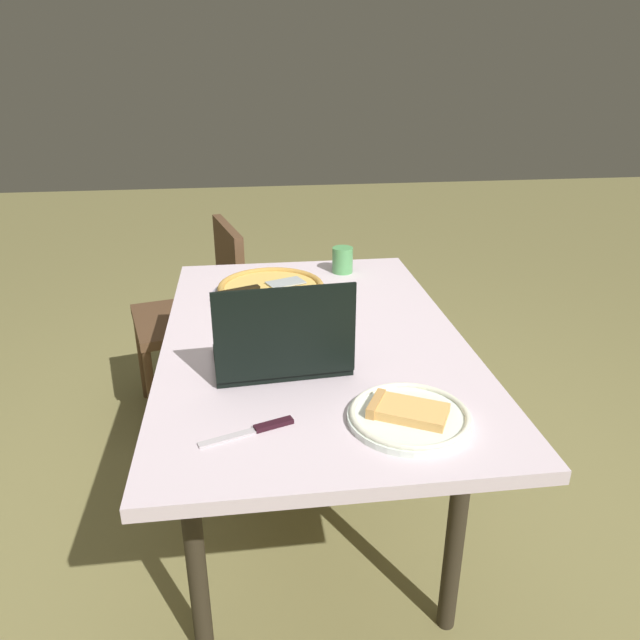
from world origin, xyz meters
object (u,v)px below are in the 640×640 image
(laptop, at_px, (282,350))
(drink_cup, at_px, (343,260))
(pizza_plate, at_px, (409,415))
(dining_table, at_px, (313,362))
(pizza_tray, at_px, (271,289))
(table_knife, at_px, (257,429))
(chair_near, at_px, (203,308))

(laptop, height_order, drink_cup, laptop)
(pizza_plate, distance_m, drink_cup, 0.95)
(drink_cup, bearing_deg, dining_table, 162.00)
(dining_table, bearing_deg, laptop, 152.94)
(dining_table, xyz_separation_m, pizza_plate, (-0.44, -0.15, 0.10))
(laptop, distance_m, pizza_plate, 0.36)
(laptop, bearing_deg, dining_table, -27.06)
(dining_table, distance_m, pizza_tray, 0.36)
(dining_table, distance_m, drink_cup, 0.55)
(dining_table, height_order, drink_cup, drink_cup)
(laptop, distance_m, drink_cup, 0.74)
(pizza_tray, relative_size, table_knife, 1.95)
(pizza_plate, xyz_separation_m, chair_near, (1.35, 0.51, -0.29))
(pizza_tray, bearing_deg, table_knife, 174.79)
(dining_table, relative_size, laptop, 3.82)
(drink_cup, bearing_deg, pizza_plate, 179.01)
(drink_cup, bearing_deg, pizza_tray, 124.79)
(dining_table, xyz_separation_m, laptop, (-0.19, 0.10, 0.14))
(pizza_tray, bearing_deg, pizza_plate, -162.34)
(pizza_tray, xyz_separation_m, table_knife, (-0.77, 0.07, -0.01))
(pizza_plate, bearing_deg, dining_table, 18.49)
(pizza_tray, height_order, chair_near, chair_near)
(laptop, relative_size, pizza_tray, 0.89)
(pizza_plate, bearing_deg, drink_cup, -0.99)
(dining_table, height_order, laptop, laptop)
(table_knife, bearing_deg, chair_near, 8.18)
(pizza_plate, distance_m, table_knife, 0.32)
(dining_table, relative_size, drink_cup, 14.33)
(pizza_plate, height_order, drink_cup, drink_cup)
(laptop, bearing_deg, pizza_plate, -136.45)
(laptop, distance_m, pizza_tray, 0.52)
(pizza_tray, bearing_deg, laptop, -179.89)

